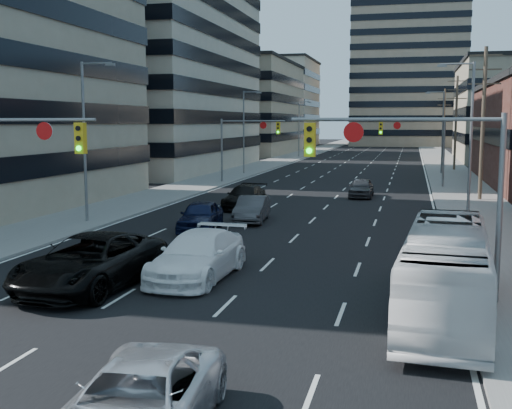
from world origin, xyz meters
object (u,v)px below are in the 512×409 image
at_px(silver_suv, 137,404).
at_px(sedan_blue, 201,216).
at_px(transit_bus, 446,271).
at_px(black_pickup, 91,262).
at_px(white_van, 198,256).

distance_m(silver_suv, sedan_blue, 22.49).
xyz_separation_m(transit_bus, sedan_blue, (-11.81, 12.59, -0.57)).
bearing_deg(transit_bus, black_pickup, -178.60).
distance_m(black_pickup, transit_bus, 11.75).
height_order(transit_bus, sedan_blue, transit_bus).
relative_size(silver_suv, sedan_blue, 1.10).
distance_m(black_pickup, sedan_blue, 12.07).
bearing_deg(white_van, transit_bus, -15.04).
bearing_deg(black_pickup, silver_suv, -53.76).
xyz_separation_m(white_van, transit_bus, (8.59, -2.71, 0.52)).
height_order(silver_suv, transit_bus, transit_bus).
bearing_deg(black_pickup, white_van, 39.10).
relative_size(silver_suv, transit_bus, 0.52).
bearing_deg(black_pickup, sedan_blue, 94.59).
xyz_separation_m(white_van, silver_suv, (2.86, -11.77, -0.14)).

